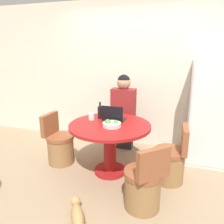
# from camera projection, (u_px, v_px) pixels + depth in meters

# --- Properties ---
(ground_plane) EXTENTS (12.00, 12.00, 0.00)m
(ground_plane) POSITION_uv_depth(u_px,v_px,m) (109.00, 182.00, 2.99)
(ground_plane) COLOR #9E8466
(wall_back) EXTENTS (7.00, 0.06, 2.60)m
(wall_back) POSITION_uv_depth(u_px,v_px,m) (133.00, 75.00, 3.97)
(wall_back) COLOR beige
(wall_back) RESTS_ON ground_plane
(refrigerator) EXTENTS (0.67, 0.66, 1.60)m
(refrigerator) POSITION_uv_depth(u_px,v_px,m) (212.00, 113.00, 3.38)
(refrigerator) COLOR white
(refrigerator) RESTS_ON ground_plane
(dining_table) EXTENTS (1.15, 1.15, 0.75)m
(dining_table) POSITION_uv_depth(u_px,v_px,m) (110.00, 137.00, 3.10)
(dining_table) COLOR maroon
(dining_table) RESTS_ON ground_plane
(chair_near_right_corner) EXTENTS (0.50, 0.50, 0.80)m
(chair_near_right_corner) POSITION_uv_depth(u_px,v_px,m) (143.00, 186.00, 2.44)
(chair_near_right_corner) COLOR olive
(chair_near_right_corner) RESTS_ON ground_plane
(chair_left_side) EXTENTS (0.43, 0.43, 0.80)m
(chair_left_side) POSITION_uv_depth(u_px,v_px,m) (60.00, 146.00, 3.46)
(chair_left_side) COLOR olive
(chair_left_side) RESTS_ON ground_plane
(chair_right_side) EXTENTS (0.43, 0.43, 0.80)m
(chair_right_side) POSITION_uv_depth(u_px,v_px,m) (170.00, 162.00, 2.96)
(chair_right_side) COLOR olive
(chair_right_side) RESTS_ON ground_plane
(person_seated) EXTENTS (0.40, 0.37, 1.36)m
(person_seated) POSITION_uv_depth(u_px,v_px,m) (124.00, 109.00, 3.77)
(person_seated) COLOR #2D2D38
(person_seated) RESTS_ON ground_plane
(laptop) EXTENTS (0.32, 0.22, 0.23)m
(laptop) POSITION_uv_depth(u_px,v_px,m) (113.00, 117.00, 3.19)
(laptop) COLOR #232328
(laptop) RESTS_ON dining_table
(fruit_bowl) EXTENTS (0.25, 0.25, 0.10)m
(fruit_bowl) POSITION_uv_depth(u_px,v_px,m) (112.00, 124.00, 2.94)
(fruit_bowl) COLOR beige
(fruit_bowl) RESTS_ON dining_table
(coffee_cup) EXTENTS (0.09, 0.09, 0.10)m
(coffee_cup) POSITION_uv_depth(u_px,v_px,m) (91.00, 116.00, 3.22)
(coffee_cup) COLOR white
(coffee_cup) RESTS_ON dining_table
(bottle) EXTENTS (0.07, 0.07, 0.25)m
(bottle) POSITION_uv_depth(u_px,v_px,m) (100.00, 112.00, 3.28)
(bottle) COLOR black
(bottle) RESTS_ON dining_table
(cat) EXTENTS (0.33, 0.47, 0.19)m
(cat) POSITION_uv_depth(u_px,v_px,m) (77.00, 216.00, 2.25)
(cat) COLOR tan
(cat) RESTS_ON ground_plane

